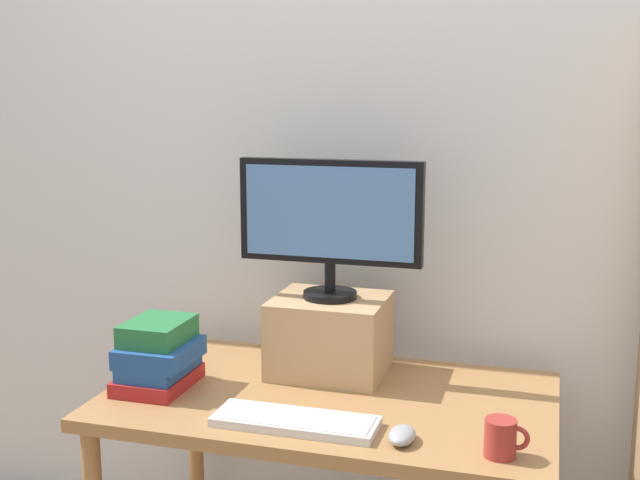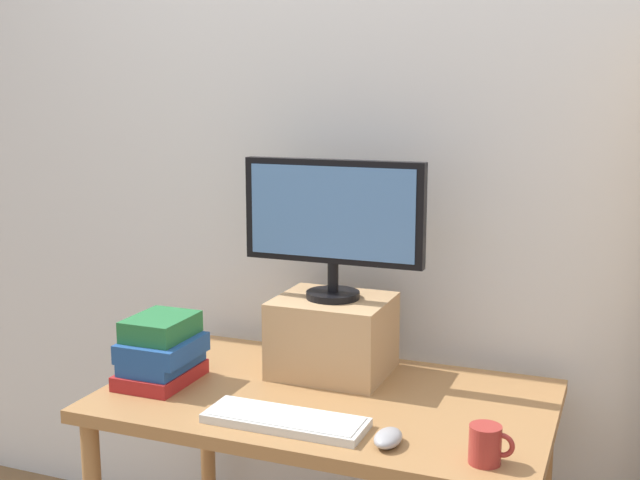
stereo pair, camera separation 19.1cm
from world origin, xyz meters
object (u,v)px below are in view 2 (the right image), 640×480
at_px(coffee_mug, 486,445).
at_px(keyboard, 285,420).
at_px(book_stack, 161,351).
at_px(desk, 327,421).
at_px(computer_mouse, 388,438).
at_px(computer_monitor, 333,219).
at_px(riser_box, 333,335).

bearing_deg(coffee_mug, keyboard, 176.77).
bearing_deg(keyboard, book_stack, 162.10).
height_order(book_stack, coffee_mug, book_stack).
xyz_separation_m(desk, coffee_mug, (0.48, -0.26, 0.12)).
xyz_separation_m(keyboard, coffee_mug, (0.51, -0.03, 0.03)).
height_order(computer_mouse, coffee_mug, coffee_mug).
xyz_separation_m(computer_mouse, book_stack, (-0.73, 0.17, 0.07)).
bearing_deg(computer_monitor, computer_mouse, -54.47).
height_order(riser_box, keyboard, riser_box).
height_order(keyboard, coffee_mug, coffee_mug).
bearing_deg(keyboard, desk, 84.10).
xyz_separation_m(riser_box, computer_mouse, (0.30, -0.42, -0.10)).
distance_m(computer_monitor, keyboard, 0.60).
bearing_deg(computer_monitor, keyboard, -86.61).
height_order(desk, computer_monitor, computer_monitor).
relative_size(computer_monitor, book_stack, 2.21).
relative_size(desk, book_stack, 5.01).
bearing_deg(riser_box, book_stack, -149.57).
height_order(desk, computer_mouse, computer_mouse).
distance_m(desk, keyboard, 0.25).
xyz_separation_m(desk, riser_box, (-0.05, 0.17, 0.19)).
height_order(keyboard, computer_mouse, computer_mouse).
relative_size(riser_box, computer_mouse, 3.15).
relative_size(computer_mouse, coffee_mug, 1.01).
bearing_deg(computer_mouse, desk, 135.51).
bearing_deg(desk, book_stack, -170.41).
relative_size(computer_monitor, computer_mouse, 5.20).
height_order(desk, keyboard, keyboard).
bearing_deg(computer_monitor, coffee_mug, -38.83).
xyz_separation_m(computer_monitor, coffee_mug, (0.53, -0.43, -0.42)).
relative_size(desk, keyboard, 2.95).
relative_size(riser_box, keyboard, 0.79).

